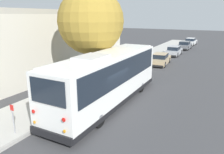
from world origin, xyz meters
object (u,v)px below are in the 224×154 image
object	(u,v)px
street_tree	(92,17)
parked_sedan_tan	(160,59)
sign_post_near	(13,119)
fire_hydrant	(124,70)
parked_sedan_silver	(174,51)
parked_sedan_white	(190,42)
shuttle_bus	(108,76)
parked_sedan_gray	(185,46)
sign_post_far	(36,106)

from	to	relation	value
street_tree	parked_sedan_tan	bearing A→B (deg)	-11.08
sign_post_near	fire_hydrant	xyz separation A→B (m)	(12.02, -0.01, -0.34)
parked_sedan_silver	parked_sedan_white	xyz separation A→B (m)	(12.73, -0.21, 0.02)
sign_post_near	parked_sedan_tan	bearing A→B (deg)	-4.82
shuttle_bus	parked_sedan_gray	world-z (taller)	shuttle_bus
parked_sedan_tan	parked_sedan_gray	world-z (taller)	parked_sedan_gray
parked_sedan_silver	parked_sedan_white	world-z (taller)	parked_sedan_white
shuttle_bus	parked_sedan_white	distance (m)	32.70
parked_sedan_silver	street_tree	distance (m)	18.56
parked_sedan_tan	fire_hydrant	size ratio (longest dim) A/B	5.69
parked_sedan_white	sign_post_far	world-z (taller)	sign_post_far
parked_sedan_white	sign_post_far	distance (m)	36.89
parked_sedan_gray	sign_post_near	distance (m)	32.21
parked_sedan_white	street_tree	xyz separation A→B (m)	(-30.53, 2.35, 4.79)
parked_sedan_white	street_tree	world-z (taller)	street_tree
parked_sedan_silver	parked_sedan_gray	bearing A→B (deg)	-2.93
parked_sedan_tan	parked_sedan_gray	bearing A→B (deg)	-5.10
street_tree	sign_post_far	world-z (taller)	street_tree
parked_sedan_tan	street_tree	size ratio (longest dim) A/B	0.57
parked_sedan_silver	sign_post_near	bearing A→B (deg)	175.66
parked_sedan_gray	fire_hydrant	distance (m)	20.22
parked_sedan_tan	parked_sedan_gray	distance (m)	13.50
shuttle_bus	fire_hydrant	distance (m)	6.88
street_tree	sign_post_near	size ratio (longest dim) A/B	5.61
parked_sedan_tan	parked_sedan_white	bearing A→B (deg)	-4.69
sign_post_near	sign_post_far	size ratio (longest dim) A/B	0.87
fire_hydrant	parked_sedan_tan	bearing A→B (deg)	-13.29
parked_sedan_silver	sign_post_near	size ratio (longest dim) A/B	3.10
street_tree	fire_hydrant	bearing A→B (deg)	-7.61
shuttle_bus	street_tree	xyz separation A→B (m)	(2.15, 2.54, 3.57)
parked_sedan_gray	parked_sedan_silver	bearing A→B (deg)	178.99
parked_sedan_gray	shuttle_bus	bearing A→B (deg)	-178.55
parked_sedan_white	fire_hydrant	bearing A→B (deg)	178.43
sign_post_far	parked_sedan_silver	bearing A→B (deg)	-3.72
shuttle_bus	parked_sedan_silver	world-z (taller)	shuttle_bus
shuttle_bus	fire_hydrant	bearing A→B (deg)	16.51
shuttle_bus	parked_sedan_gray	size ratio (longest dim) A/B	2.55
fire_hydrant	sign_post_near	bearing A→B (deg)	179.97
shuttle_bus	parked_sedan_gray	xyz separation A→B (m)	(26.60, 0.16, -1.23)
parked_sedan_silver	street_tree	bearing A→B (deg)	172.33
fire_hydrant	shuttle_bus	bearing A→B (deg)	-163.06
shuttle_bus	sign_post_near	distance (m)	5.98
parked_sedan_tan	parked_sedan_white	xyz separation A→B (m)	(19.58, -0.21, 0.02)
shuttle_bus	parked_sedan_white	size ratio (longest dim) A/B	2.30
shuttle_bus	sign_post_far	world-z (taller)	shuttle_bus
parked_sedan_white	street_tree	bearing A→B (deg)	177.90
parked_sedan_white	shuttle_bus	bearing A→B (deg)	-177.36
fire_hydrant	parked_sedan_gray	bearing A→B (deg)	-5.13
street_tree	parked_sedan_gray	bearing A→B (deg)	-5.57
parked_sedan_tan	parked_sedan_silver	distance (m)	6.85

